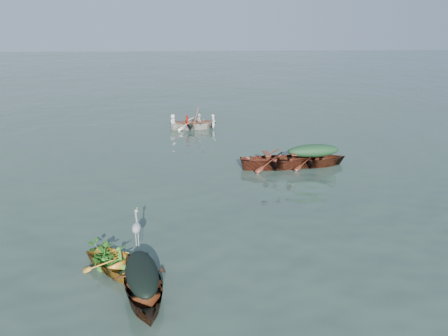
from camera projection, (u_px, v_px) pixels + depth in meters
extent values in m
plane|color=#2F4238|center=(257.00, 202.00, 14.45)|extent=(140.00, 140.00, 0.00)
imported|color=gold|center=(122.00, 273.00, 10.42)|extent=(2.86, 2.80, 0.73)
imported|color=#502A12|center=(143.00, 295.00, 9.58)|extent=(1.98, 3.59, 0.83)
imported|color=#4E1F12|center=(312.00, 166.00, 17.96)|extent=(4.03, 1.61, 0.89)
imported|color=#602918|center=(279.00, 168.00, 17.74)|extent=(4.40, 1.50, 1.01)
imported|color=beige|center=(193.00, 129.00, 24.01)|extent=(3.62, 1.28, 0.81)
ellipsoid|color=black|center=(142.00, 271.00, 9.38)|extent=(1.09, 1.97, 0.40)
ellipsoid|color=#17391D|center=(314.00, 150.00, 17.73)|extent=(2.22, 0.89, 0.52)
imported|color=#356A1B|center=(107.00, 241.00, 10.56)|extent=(1.13, 1.13, 0.60)
imported|color=silver|center=(193.00, 115.00, 23.75)|extent=(2.54, 1.11, 0.76)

